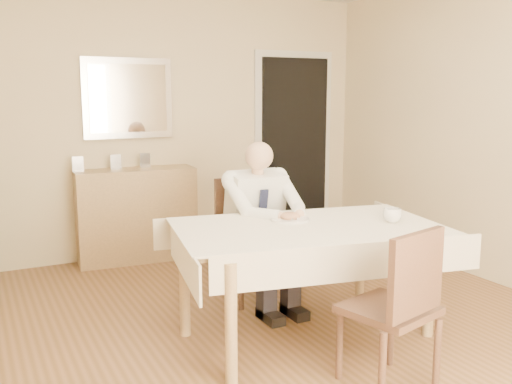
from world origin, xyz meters
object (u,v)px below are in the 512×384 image
sideboard (136,215)px  chair_near (400,302)px  coffee_mug (392,215)px  dining_table (308,238)px  seated_man (265,217)px  chair_far (248,230)px

sideboard → chair_near: bearing=-75.5°
coffee_mug → dining_table: bearing=162.3°
chair_near → sideboard: bearing=85.7°
seated_man → sideboard: seated_man is taller
chair_near → dining_table: bearing=78.0°
chair_near → sideboard: 3.15m
sideboard → dining_table: bearing=-72.7°
chair_far → coffee_mug: chair_far is taller
coffee_mug → chair_near: bearing=-127.0°
dining_table → seated_man: size_ratio=1.52×
seated_man → coffee_mug: seated_man is taller
dining_table → chair_far: 0.90m
dining_table → seated_man: seated_man is taller
chair_far → sideboard: bearing=116.6°
chair_far → sideboard: (-0.52, 1.36, -0.08)m
dining_table → sideboard: size_ratio=1.70×
seated_man → sideboard: size_ratio=1.12×
dining_table → sideboard: sideboard is taller
dining_table → coffee_mug: coffee_mug is taller
seated_man → chair_near: bearing=-88.5°
coffee_mug → sideboard: size_ratio=0.11×
chair_near → coffee_mug: (0.51, 0.67, 0.28)m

